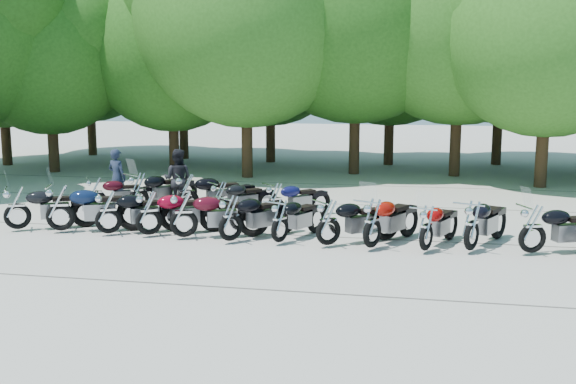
% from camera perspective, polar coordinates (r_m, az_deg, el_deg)
% --- Properties ---
extents(ground, '(90.00, 90.00, 0.00)m').
position_cam_1_polar(ground, '(15.58, -1.06, -4.88)').
color(ground, '#A29F93').
rests_on(ground, ground).
extents(tree_1, '(6.97, 6.97, 8.55)m').
position_cam_1_polar(tree_1, '(30.15, -19.66, 11.20)').
color(tree_1, '#3A2614').
rests_on(tree_1, ground).
extents(tree_2, '(7.31, 7.31, 8.97)m').
position_cam_1_polar(tree_2, '(29.54, -9.86, 12.14)').
color(tree_2, '#3A2614').
rests_on(tree_2, ground).
extents(tree_3, '(8.70, 8.70, 10.67)m').
position_cam_1_polar(tree_3, '(26.97, -3.60, 14.67)').
color(tree_3, '#3A2614').
rests_on(tree_3, ground).
extents(tree_4, '(9.13, 9.13, 11.20)m').
position_cam_1_polar(tree_4, '(28.11, 5.82, 15.08)').
color(tree_4, '#3A2614').
rests_on(tree_4, ground).
extents(tree_5, '(9.04, 9.04, 11.10)m').
position_cam_1_polar(tree_5, '(28.13, 14.41, 14.70)').
color(tree_5, '#3A2614').
rests_on(tree_5, ground).
extents(tree_6, '(8.00, 8.00, 9.82)m').
position_cam_1_polar(tree_6, '(26.02, 21.29, 13.13)').
color(tree_6, '#3A2614').
rests_on(tree_6, ground).
extents(tree_9, '(7.59, 7.59, 9.32)m').
position_cam_1_polar(tree_9, '(36.45, -16.59, 11.68)').
color(tree_9, '#3A2614').
rests_on(tree_9, ground).
extents(tree_10, '(7.78, 7.78, 9.55)m').
position_cam_1_polar(tree_10, '(33.79, -9.01, 12.39)').
color(tree_10, '#3A2614').
rests_on(tree_10, ground).
extents(tree_11, '(7.56, 7.56, 9.28)m').
position_cam_1_polar(tree_11, '(31.99, -1.52, 12.38)').
color(tree_11, '#3A2614').
rests_on(tree_11, ground).
extents(tree_12, '(7.88, 7.88, 9.67)m').
position_cam_1_polar(tree_12, '(31.31, 8.74, 12.76)').
color(tree_12, '#3A2614').
rests_on(tree_12, ground).
extents(tree_13, '(8.31, 8.31, 10.20)m').
position_cam_1_polar(tree_13, '(32.50, 17.70, 12.86)').
color(tree_13, '#3A2614').
rests_on(tree_13, ground).
extents(motorcycle_0, '(2.39, 1.78, 1.32)m').
position_cam_1_polar(motorcycle_0, '(18.61, -21.97, -1.13)').
color(motorcycle_0, black).
rests_on(motorcycle_0, ground).
extents(motorcycle_1, '(2.61, 1.60, 1.42)m').
position_cam_1_polar(motorcycle_1, '(18.01, -18.74, -1.13)').
color(motorcycle_1, black).
rests_on(motorcycle_1, ground).
extents(motorcycle_2, '(2.33, 1.75, 1.29)m').
position_cam_1_polar(motorcycle_2, '(17.36, -14.99, -1.53)').
color(motorcycle_2, black).
rests_on(motorcycle_2, ground).
extents(motorcycle_3, '(2.31, 1.89, 1.31)m').
position_cam_1_polar(motorcycle_3, '(16.98, -11.70, -1.62)').
color(motorcycle_3, maroon).
rests_on(motorcycle_3, ground).
extents(motorcycle_4, '(2.48, 1.57, 1.35)m').
position_cam_1_polar(motorcycle_4, '(16.56, -8.82, -1.75)').
color(motorcycle_4, '#3F0813').
rests_on(motorcycle_4, ground).
extents(motorcycle_5, '(2.02, 2.24, 1.31)m').
position_cam_1_polar(motorcycle_5, '(16.06, -4.89, -2.09)').
color(motorcycle_5, black).
rests_on(motorcycle_5, ground).
extents(motorcycle_6, '(1.50, 2.22, 1.21)m').
position_cam_1_polar(motorcycle_6, '(15.90, -0.70, -2.35)').
color(motorcycle_6, black).
rests_on(motorcycle_6, ground).
extents(motorcycle_7, '(2.20, 1.95, 1.28)m').
position_cam_1_polar(motorcycle_7, '(15.63, 3.44, -2.44)').
color(motorcycle_7, black).
rests_on(motorcycle_7, ground).
extents(motorcycle_8, '(1.75, 2.46, 1.35)m').
position_cam_1_polar(motorcycle_8, '(15.47, 7.15, -2.49)').
color(motorcycle_8, '#840C04').
rests_on(motorcycle_8, ground).
extents(motorcycle_9, '(1.43, 2.25, 1.22)m').
position_cam_1_polar(motorcycle_9, '(15.44, 11.64, -2.88)').
color(motorcycle_9, '#8B0505').
rests_on(motorcycle_9, ground).
extents(motorcycle_10, '(1.68, 2.46, 1.35)m').
position_cam_1_polar(motorcycle_10, '(15.66, 15.30, -2.62)').
color(motorcycle_10, black).
rests_on(motorcycle_10, ground).
extents(motorcycle_11, '(2.40, 1.52, 1.30)m').
position_cam_1_polar(motorcycle_11, '(15.85, 20.02, -2.81)').
color(motorcycle_11, black).
rests_on(motorcycle_11, ground).
extents(motorcycle_13, '(2.10, 1.60, 1.17)m').
position_cam_1_polar(motorcycle_13, '(20.61, -15.95, -0.05)').
color(motorcycle_13, black).
rests_on(motorcycle_13, ground).
extents(motorcycle_14, '(1.92, 2.44, 1.37)m').
position_cam_1_polar(motorcycle_14, '(20.02, -12.55, 0.10)').
color(motorcycle_14, black).
rests_on(motorcycle_14, ground).
extents(motorcycle_15, '(2.49, 1.88, 1.38)m').
position_cam_1_polar(motorcycle_15, '(19.45, -8.54, -0.03)').
color(motorcycle_15, black).
rests_on(motorcycle_15, ground).
extents(motorcycle_16, '(1.97, 1.94, 1.20)m').
position_cam_1_polar(motorcycle_16, '(18.90, -5.76, -0.52)').
color(motorcycle_16, black).
rests_on(motorcycle_16, ground).
extents(motorcycle_17, '(1.97, 1.96, 1.20)m').
position_cam_1_polar(motorcycle_17, '(18.57, -1.09, -0.65)').
color(motorcycle_17, '#0D0E3D').
rests_on(motorcycle_17, ground).
extents(rider_0, '(0.75, 0.60, 1.77)m').
position_cam_1_polar(rider_0, '(21.56, -14.28, 1.23)').
color(rider_0, '#1A2237').
rests_on(rider_0, ground).
extents(rider_1, '(0.89, 0.70, 1.83)m').
position_cam_1_polar(rider_1, '(20.55, -9.32, 1.09)').
color(rider_1, black).
rests_on(rider_1, ground).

